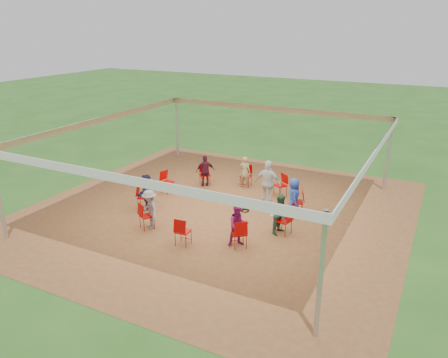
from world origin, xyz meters
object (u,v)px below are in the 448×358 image
at_px(chair_4, 205,175).
at_px(laptop, 277,214).
at_px(chair_8, 183,231).
at_px(person_seated_3, 205,171).
at_px(chair_1, 297,202).
at_px(chair_3, 246,176).
at_px(standing_person, 268,183).
at_px(person_seated_5, 150,209).
at_px(person_seated_1, 294,196).
at_px(chair_7, 147,216).
at_px(person_seated_4, 147,192).
at_px(chair_6, 144,197).
at_px(person_seated_6, 238,225).
at_px(chair_0, 284,221).
at_px(person_seated_2, 245,172).
at_px(person_seated_0, 281,214).
at_px(cable_coil, 245,210).
at_px(chair_2, 280,185).
at_px(chair_9, 239,233).
at_px(chair_5, 167,182).

bearing_deg(chair_4, laptop, 107.01).
bearing_deg(chair_8, person_seated_3, 107.59).
distance_m(chair_1, chair_3, 3.26).
relative_size(chair_4, standing_person, 0.52).
bearing_deg(person_seated_5, chair_8, 14.11).
xyz_separation_m(person_seated_1, person_seated_3, (-4.17, 1.02, 0.00)).
distance_m(chair_7, person_seated_4, 1.70).
height_order(person_seated_3, laptop, person_seated_3).
height_order(person_seated_3, person_seated_5, same).
relative_size(chair_6, person_seated_6, 0.68).
bearing_deg(chair_0, laptop, 90.00).
distance_m(chair_3, person_seated_4, 4.40).
bearing_deg(chair_0, chair_1, 18.00).
height_order(chair_3, person_seated_4, person_seated_4).
distance_m(person_seated_3, person_seated_4, 3.12).
bearing_deg(person_seated_3, person_seated_2, 162.00).
distance_m(chair_3, person_seated_6, 5.17).
bearing_deg(person_seated_1, person_seated_0, 162.00).
bearing_deg(cable_coil, person_seated_1, 20.18).
bearing_deg(chair_1, chair_8, 126.00).
height_order(chair_2, person_seated_4, person_seated_4).
relative_size(person_seated_3, standing_person, 0.77).
bearing_deg(chair_1, chair_9, 144.00).
distance_m(chair_7, standing_person, 4.64).
height_order(person_seated_0, laptop, person_seated_0).
height_order(person_seated_3, standing_person, standing_person).
xyz_separation_m(chair_3, laptop, (2.63, -3.36, 0.18)).
bearing_deg(chair_7, chair_3, 108.00).
distance_m(chair_8, person_seated_5, 1.70).
height_order(chair_0, cable_coil, chair_0).
xyz_separation_m(chair_0, chair_7, (-4.16, -1.70, 0.00)).
distance_m(chair_5, cable_coil, 3.57).
distance_m(chair_8, person_seated_3, 5.17).
bearing_deg(person_seated_4, chair_2, 108.41).
distance_m(chair_5, person_seated_1, 5.17).
relative_size(chair_5, laptop, 2.38).
xyz_separation_m(chair_8, standing_person, (1.14, 4.08, 0.42)).
relative_size(chair_1, standing_person, 0.52).
distance_m(chair_2, person_seated_2, 1.70).
bearing_deg(chair_3, person_seated_6, 107.59).
xyz_separation_m(person_seated_1, cable_coil, (-1.62, -0.60, -0.65)).
bearing_deg(chair_3, person_seated_4, 54.92).
relative_size(chair_6, standing_person, 0.52).
bearing_deg(chair_3, laptop, 123.78).
bearing_deg(person_seated_4, person_seated_0, 72.00).
xyz_separation_m(chair_2, chair_9, (0.33, -4.48, 0.00)).
height_order(person_seated_1, person_seated_5, same).
relative_size(chair_0, person_seated_1, 0.68).
xyz_separation_m(chair_7, standing_person, (2.81, 3.67, 0.42)).
bearing_deg(chair_9, person_seated_0, 21.89).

